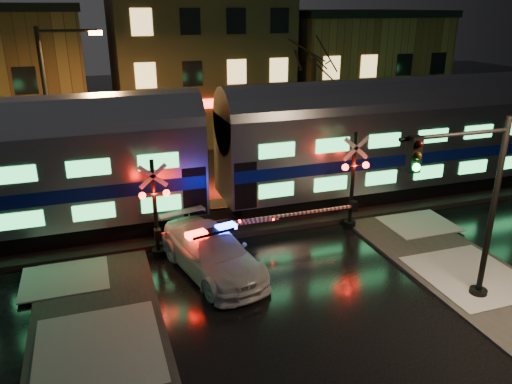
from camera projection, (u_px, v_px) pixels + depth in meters
The scene contains 10 objects.
ground at pixel (275, 268), 18.90m from camera, with size 120.00×120.00×0.00m, color black.
ballast at pixel (237, 216), 23.29m from camera, with size 90.00×4.20×0.24m, color black.
building_mid at pixel (195, 56), 37.45m from camera, with size 12.00×11.00×11.50m, color brown.
building_right at pixel (351, 71), 41.40m from camera, with size 12.00×10.00×8.50m, color brown.
train at pixel (211, 151), 21.80m from camera, with size 51.00×3.12×5.92m.
police_car at pixel (212, 252), 18.38m from camera, with size 3.49×5.94×1.79m.
crossing_signal_right at pixel (346, 191), 21.54m from camera, with size 6.18×0.67×4.37m.
crossing_signal_left at pixel (165, 218), 19.27m from camera, with size 5.65×0.65×4.00m.
traffic_light at pixel (469, 211), 15.55m from camera, with size 4.05×0.72×6.26m.
streetlight at pixel (55, 108), 22.93m from camera, with size 2.85×0.30×8.51m.
Camera 1 is at (-5.97, -15.58, 9.36)m, focal length 35.00 mm.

